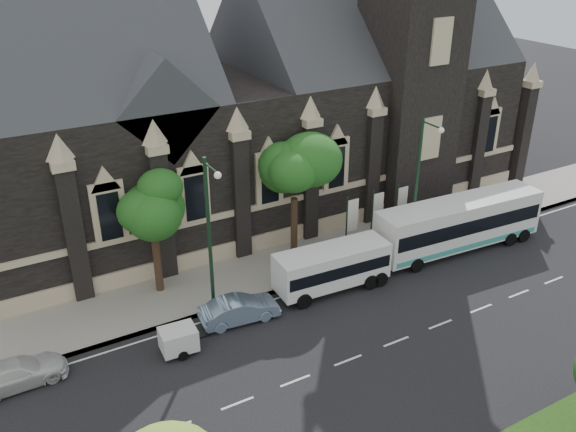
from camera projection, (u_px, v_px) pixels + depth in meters
ground at (348, 360)px, 29.76m from camera, size 160.00×160.00×0.00m
sidewalk at (260, 272)px, 37.16m from camera, size 80.00×5.00×0.15m
museum at (262, 97)px, 43.15m from camera, size 40.00×17.70×29.90m
tree_walk_right at (296, 169)px, 37.02m from camera, size 4.08×4.08×7.80m
tree_walk_left at (153, 200)px, 33.06m from camera, size 3.91×3.91×7.64m
street_lamp_near at (419, 178)px, 37.51m from camera, size 0.36×1.88×9.00m
street_lamp_mid at (210, 229)px, 31.30m from camera, size 0.36×1.88×9.00m
banner_flag_left at (350, 219)px, 38.55m from camera, size 0.90×0.10×4.00m
banner_flag_center at (376, 212)px, 39.44m from camera, size 0.90×0.10×4.00m
banner_flag_right at (400, 206)px, 40.33m from camera, size 0.90×0.10×4.00m
tour_coach at (459, 223)px, 39.15m from camera, size 11.89×3.29×3.43m
shuttle_bus at (332, 266)px, 34.98m from camera, size 6.91×2.74×2.63m
box_trailer at (179, 339)px, 30.01m from camera, size 2.61×1.53×1.37m
sedan at (240, 309)px, 32.45m from camera, size 4.40×1.88×1.41m
car_far_white at (16, 373)px, 27.94m from camera, size 4.57×1.96×1.31m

